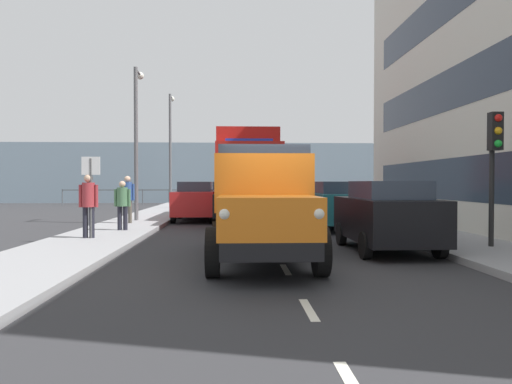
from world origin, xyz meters
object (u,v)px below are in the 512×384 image
(lamp_post_far, at_px, (171,141))
(car_red_oppositeside_0, at_px, (196,200))
(truck_vintage_orange, at_px, (263,207))
(pedestrian_near_railing, at_px, (128,195))
(car_teal_kerbside_1, at_px, (336,204))
(lamp_post_promenade, at_px, (137,129))
(traffic_light_near, at_px, (494,149))
(car_black_kerbside_near, at_px, (386,215))
(pedestrian_by_lamp, at_px, (122,201))
(pedestrian_couple_b, at_px, (88,200))
(street_sign, at_px, (91,183))
(car_navy_oppositeside_1, at_px, (204,197))
(lorry_cargo_red, at_px, (247,173))

(lamp_post_far, bearing_deg, car_red_oppositeside_0, 104.96)
(truck_vintage_orange, relative_size, pedestrian_near_railing, 3.16)
(truck_vintage_orange, relative_size, car_teal_kerbside_1, 1.24)
(lamp_post_promenade, xyz_separation_m, lamp_post_far, (-0.06, -9.77, 0.39))
(traffic_light_near, height_order, lamp_post_far, lamp_post_far)
(lamp_post_far, bearing_deg, car_black_kerbside_near, 113.01)
(pedestrian_by_lamp, relative_size, lamp_post_promenade, 0.25)
(car_black_kerbside_near, xyz_separation_m, pedestrian_couple_b, (7.76, -1.91, 0.30))
(pedestrian_by_lamp, relative_size, traffic_light_near, 0.50)
(car_teal_kerbside_1, relative_size, street_sign, 2.03)
(lamp_post_far, height_order, street_sign, lamp_post_far)
(pedestrian_by_lamp, height_order, lamp_post_promenade, lamp_post_promenade)
(lamp_post_promenade, relative_size, lamp_post_far, 0.89)
(car_navy_oppositeside_1, distance_m, traffic_light_near, 17.73)
(street_sign, bearing_deg, car_navy_oppositeside_1, -99.41)
(car_teal_kerbside_1, distance_m, pedestrian_by_lamp, 7.52)
(pedestrian_near_railing, bearing_deg, lorry_cargo_red, -154.66)
(car_teal_kerbside_1, relative_size, pedestrian_by_lamp, 2.88)
(truck_vintage_orange, relative_size, lorry_cargo_red, 0.69)
(pedestrian_by_lamp, height_order, street_sign, street_sign)
(lorry_cargo_red, distance_m, pedestrian_couple_b, 8.42)
(lamp_post_far, relative_size, street_sign, 3.09)
(pedestrian_by_lamp, bearing_deg, pedestrian_couple_b, 78.75)
(car_red_oppositeside_0, bearing_deg, car_teal_kerbside_1, 143.82)
(car_navy_oppositeside_1, distance_m, street_sign, 13.74)
(car_red_oppositeside_0, relative_size, lamp_post_promenade, 0.71)
(car_navy_oppositeside_1, relative_size, lamp_post_far, 0.58)
(lorry_cargo_red, xyz_separation_m, traffic_light_near, (-5.65, 9.32, 0.40))
(truck_vintage_orange, height_order, car_red_oppositeside_0, truck_vintage_orange)
(car_black_kerbside_near, distance_m, pedestrian_couple_b, 7.99)
(car_teal_kerbside_1, xyz_separation_m, pedestrian_by_lamp, (7.33, 1.67, 0.18))
(lamp_post_far, bearing_deg, pedestrian_by_lamp, 91.34)
(car_black_kerbside_near, bearing_deg, pedestrian_couple_b, -13.84)
(car_black_kerbside_near, bearing_deg, street_sign, -13.67)
(lorry_cargo_red, bearing_deg, pedestrian_near_railing, 25.34)
(pedestrian_by_lamp, height_order, traffic_light_near, traffic_light_near)
(car_red_oppositeside_0, bearing_deg, pedestrian_by_lamp, 71.38)
(pedestrian_by_lamp, bearing_deg, car_black_kerbside_near, 151.03)
(truck_vintage_orange, distance_m, pedestrian_couple_b, 5.89)
(lorry_cargo_red, bearing_deg, pedestrian_by_lamp, 49.51)
(lamp_post_far, bearing_deg, car_navy_oppositeside_1, 130.23)
(car_black_kerbside_near, distance_m, pedestrian_by_lamp, 8.38)
(street_sign, bearing_deg, lamp_post_far, -90.05)
(car_navy_oppositeside_1, relative_size, street_sign, 1.81)
(car_teal_kerbside_1, xyz_separation_m, lamp_post_promenade, (7.71, -2.53, 2.98))
(traffic_light_near, bearing_deg, truck_vintage_orange, 13.31)
(truck_vintage_orange, bearing_deg, lorry_cargo_red, -89.71)
(traffic_light_near, distance_m, lamp_post_promenade, 13.44)
(lamp_post_promenade, bearing_deg, car_black_kerbside_near, 133.06)
(street_sign, bearing_deg, pedestrian_couple_b, -28.25)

